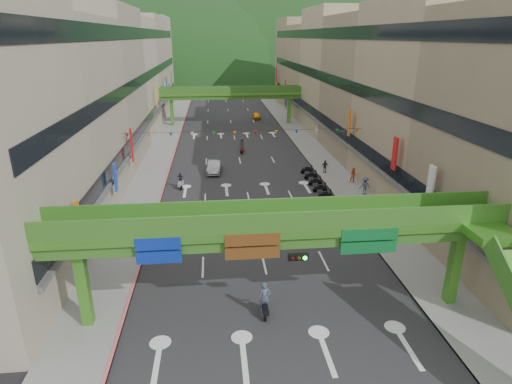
{
  "coord_description": "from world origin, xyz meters",
  "views": [
    {
      "loc": [
        -3.36,
        -15.65,
        15.9
      ],
      "look_at": [
        0.0,
        18.0,
        3.5
      ],
      "focal_mm": 30.0,
      "sensor_mm": 36.0,
      "label": 1
    }
  ],
  "objects_px": {
    "car_silver": "(214,167)",
    "overpass_near": "(295,240)",
    "scooter_rider_near": "(265,300)",
    "car_yellow": "(256,116)",
    "pedestrian_red": "(353,177)",
    "scooter_rider_mid": "(299,220)"
  },
  "relations": [
    {
      "from": "overpass_near",
      "to": "car_yellow",
      "type": "bearing_deg",
      "value": 86.16
    },
    {
      "from": "overpass_near",
      "to": "car_silver",
      "type": "height_order",
      "value": "overpass_near"
    },
    {
      "from": "car_yellow",
      "to": "pedestrian_red",
      "type": "height_order",
      "value": "pedestrian_red"
    },
    {
      "from": "overpass_near",
      "to": "scooter_rider_near",
      "type": "bearing_deg",
      "value": 162.67
    },
    {
      "from": "overpass_near",
      "to": "scooter_rider_mid",
      "type": "bearing_deg",
      "value": 77.41
    },
    {
      "from": "pedestrian_red",
      "to": "scooter_rider_near",
      "type": "bearing_deg",
      "value": -106.5
    },
    {
      "from": "overpass_near",
      "to": "scooter_rider_mid",
      "type": "xyz_separation_m",
      "value": [
        2.69,
        12.04,
        -4.22
      ]
    },
    {
      "from": "scooter_rider_near",
      "to": "car_silver",
      "type": "xyz_separation_m",
      "value": [
        -2.75,
        29.11,
        -0.34
      ]
    },
    {
      "from": "scooter_rider_mid",
      "to": "pedestrian_red",
      "type": "bearing_deg",
      "value": 53.63
    },
    {
      "from": "car_yellow",
      "to": "scooter_rider_near",
      "type": "bearing_deg",
      "value": -93.99
    },
    {
      "from": "overpass_near",
      "to": "pedestrian_red",
      "type": "bearing_deg",
      "value": 64.56
    },
    {
      "from": "overpass_near",
      "to": "pedestrian_red",
      "type": "height_order",
      "value": "overpass_near"
    },
    {
      "from": "pedestrian_red",
      "to": "overpass_near",
      "type": "bearing_deg",
      "value": -102.85
    },
    {
      "from": "overpass_near",
      "to": "scooter_rider_near",
      "type": "xyz_separation_m",
      "value": [
        -1.63,
        0.51,
        -4.14
      ]
    },
    {
      "from": "car_silver",
      "to": "overpass_near",
      "type": "bearing_deg",
      "value": -76.45
    },
    {
      "from": "scooter_rider_near",
      "to": "scooter_rider_mid",
      "type": "xyz_separation_m",
      "value": [
        4.32,
        11.53,
        -0.08
      ]
    },
    {
      "from": "scooter_rider_mid",
      "to": "car_yellow",
      "type": "bearing_deg",
      "value": 88.19
    },
    {
      "from": "scooter_rider_near",
      "to": "overpass_near",
      "type": "bearing_deg",
      "value": -17.33
    },
    {
      "from": "scooter_rider_near",
      "to": "pedestrian_red",
      "type": "relative_size",
      "value": 1.27
    },
    {
      "from": "car_silver",
      "to": "pedestrian_red",
      "type": "bearing_deg",
      "value": -15.64
    },
    {
      "from": "car_yellow",
      "to": "pedestrian_red",
      "type": "relative_size",
      "value": 2.16
    },
    {
      "from": "scooter_rider_mid",
      "to": "car_silver",
      "type": "relative_size",
      "value": 0.44
    }
  ]
}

